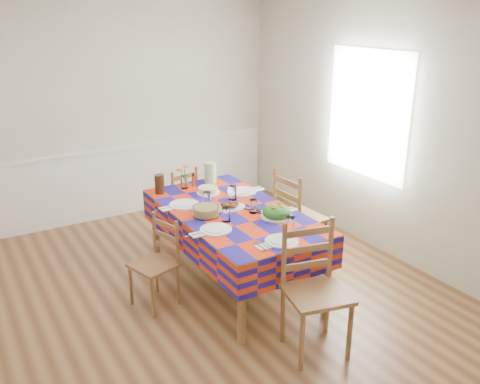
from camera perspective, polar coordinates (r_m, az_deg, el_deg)
name	(u,v)px	position (r m, az deg, el deg)	size (l,w,h in m)	color
room	(199,165)	(4.33, -4.67, 3.09)	(4.58, 5.08, 2.78)	brown
wainscot	(114,180)	(6.81, -13.92, 1.28)	(4.41, 0.06, 0.92)	white
window_right	(367,114)	(5.82, 14.07, 8.48)	(1.40, 1.40, 0.00)	white
dining_table	(233,218)	(4.92, -0.84, -2.97)	(1.07, 1.98, 0.77)	brown
setting_near_head	(284,235)	(4.31, 4.99, -4.83)	(0.46, 0.31, 0.14)	white
setting_left_near	(219,224)	(4.51, -2.37, -3.61)	(0.52, 0.31, 0.14)	white
setting_left_far	(192,203)	(5.01, -5.44, -1.19)	(0.54, 0.32, 0.14)	white
setting_right_near	(268,210)	(4.82, 3.16, -2.03)	(0.52, 0.30, 0.13)	white
setting_right_far	(239,192)	(5.27, -0.10, 0.01)	(0.58, 0.33, 0.15)	white
meat_platter	(230,206)	(4.92, -1.17, -1.58)	(0.32, 0.23, 0.06)	white
salad_platter	(277,212)	(4.72, 4.13, -2.28)	(0.30, 0.30, 0.13)	white
pasta_bowl	(206,211)	(4.76, -3.85, -2.14)	(0.25, 0.25, 0.09)	white
cake	(208,190)	(5.33, -3.60, 0.20)	(0.24, 0.24, 0.07)	white
serving_utensils	(253,209)	(4.89, 1.47, -1.97)	(0.15, 0.33, 0.01)	black
flower_vase	(184,179)	(5.47, -6.31, 1.50)	(0.16, 0.13, 0.26)	white
hot_sauce	(193,180)	(5.53, -5.26, 1.38)	(0.04, 0.04, 0.15)	red
green_pitcher	(210,172)	(5.64, -3.34, 2.22)	(0.13, 0.13, 0.23)	#A2D294
tea_pitcher	(159,184)	(5.36, -9.03, 0.89)	(0.10, 0.10, 0.20)	black
name_card	(294,248)	(4.15, 6.07, -6.22)	(0.08, 0.03, 0.02)	white
chair_near	(314,290)	(4.09, 8.33, -10.89)	(0.56, 0.54, 1.06)	brown
chair_far	(180,203)	(6.05, -6.79, -1.21)	(0.44, 0.42, 0.87)	brown
chair_left	(157,263)	(4.73, -9.34, -7.89)	(0.44, 0.46, 0.84)	brown
chair_right	(297,218)	(5.39, 6.42, -2.94)	(0.47, 0.49, 1.05)	brown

